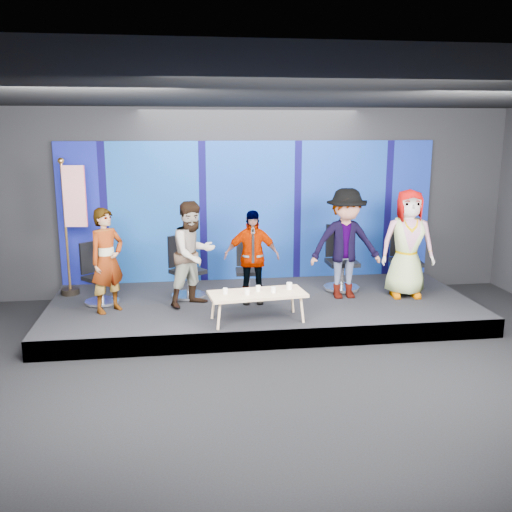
{
  "coord_description": "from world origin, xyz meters",
  "views": [
    {
      "loc": [
        -1.34,
        -6.6,
        3.11
      ],
      "look_at": [
        -0.11,
        2.4,
        1.08
      ],
      "focal_mm": 40.0,
      "sensor_mm": 36.0,
      "label": 1
    }
  ],
  "objects_px": {
    "chair_d": "(341,268)",
    "mug_b": "(247,292)",
    "chair_b": "(186,277)",
    "mug_e": "(289,286)",
    "flag_stand": "(72,224)",
    "chair_a": "(99,284)",
    "chair_c": "(248,276)",
    "mug_c": "(258,288)",
    "panelist_b": "(193,254)",
    "coffee_table": "(257,295)",
    "mug_a": "(225,291)",
    "panelist_a": "(107,260)",
    "panelist_c": "(252,257)",
    "mug_d": "(273,290)",
    "panelist_e": "(408,244)",
    "chair_e": "(405,268)",
    "panelist_d": "(346,244)"
  },
  "relations": [
    {
      "from": "chair_a",
      "to": "mug_a",
      "type": "xyz_separation_m",
      "value": [
        1.97,
        -1.24,
        0.15
      ]
    },
    {
      "from": "chair_c",
      "to": "chair_d",
      "type": "bearing_deg",
      "value": 6.72
    },
    {
      "from": "chair_b",
      "to": "chair_c",
      "type": "xyz_separation_m",
      "value": [
        1.07,
        0.03,
        -0.03
      ]
    },
    {
      "from": "chair_a",
      "to": "chair_c",
      "type": "distance_m",
      "value": 2.5
    },
    {
      "from": "panelist_a",
      "to": "panelist_b",
      "type": "xyz_separation_m",
      "value": [
        1.33,
        0.14,
        0.03
      ]
    },
    {
      "from": "coffee_table",
      "to": "panelist_b",
      "type": "bearing_deg",
      "value": 134.61
    },
    {
      "from": "panelist_a",
      "to": "chair_e",
      "type": "distance_m",
      "value": 5.18
    },
    {
      "from": "chair_b",
      "to": "panelist_e",
      "type": "relative_size",
      "value": 0.57
    },
    {
      "from": "panelist_b",
      "to": "coffee_table",
      "type": "xyz_separation_m",
      "value": [
        0.91,
        -0.92,
        -0.45
      ]
    },
    {
      "from": "mug_b",
      "to": "flag_stand",
      "type": "height_order",
      "value": "flag_stand"
    },
    {
      "from": "chair_a",
      "to": "chair_d",
      "type": "bearing_deg",
      "value": -38.57
    },
    {
      "from": "chair_b",
      "to": "chair_c",
      "type": "height_order",
      "value": "chair_b"
    },
    {
      "from": "coffee_table",
      "to": "mug_d",
      "type": "relative_size",
      "value": 16.95
    },
    {
      "from": "panelist_b",
      "to": "panelist_a",
      "type": "bearing_deg",
      "value": 150.37
    },
    {
      "from": "panelist_b",
      "to": "mug_e",
      "type": "bearing_deg",
      "value": -65.46
    },
    {
      "from": "chair_b",
      "to": "flag_stand",
      "type": "relative_size",
      "value": 0.45
    },
    {
      "from": "mug_b",
      "to": "mug_e",
      "type": "relative_size",
      "value": 0.85
    },
    {
      "from": "chair_b",
      "to": "mug_e",
      "type": "height_order",
      "value": "chair_b"
    },
    {
      "from": "panelist_a",
      "to": "chair_b",
      "type": "xyz_separation_m",
      "value": [
        1.22,
        0.63,
        -0.47
      ]
    },
    {
      "from": "mug_c",
      "to": "panelist_a",
      "type": "bearing_deg",
      "value": 162.84
    },
    {
      "from": "mug_c",
      "to": "mug_e",
      "type": "relative_size",
      "value": 0.82
    },
    {
      "from": "chair_d",
      "to": "mug_b",
      "type": "xyz_separation_m",
      "value": [
        -1.88,
        -1.61,
        0.1
      ]
    },
    {
      "from": "panelist_c",
      "to": "mug_d",
      "type": "xyz_separation_m",
      "value": [
        0.2,
        -0.98,
        -0.29
      ]
    },
    {
      "from": "mug_a",
      "to": "mug_e",
      "type": "relative_size",
      "value": 0.84
    },
    {
      "from": "coffee_table",
      "to": "chair_d",
      "type": "bearing_deg",
      "value": 41.39
    },
    {
      "from": "chair_a",
      "to": "mug_d",
      "type": "distance_m",
      "value": 2.97
    },
    {
      "from": "panelist_b",
      "to": "panelist_c",
      "type": "relative_size",
      "value": 1.1
    },
    {
      "from": "chair_a",
      "to": "panelist_a",
      "type": "relative_size",
      "value": 0.62
    },
    {
      "from": "chair_c",
      "to": "panelist_d",
      "type": "relative_size",
      "value": 0.51
    },
    {
      "from": "chair_a",
      "to": "mug_c",
      "type": "xyz_separation_m",
      "value": [
        2.47,
        -1.16,
        0.15
      ]
    },
    {
      "from": "panelist_a",
      "to": "coffee_table",
      "type": "bearing_deg",
      "value": -61.58
    },
    {
      "from": "chair_d",
      "to": "panelist_e",
      "type": "distance_m",
      "value": 1.25
    },
    {
      "from": "mug_a",
      "to": "mug_c",
      "type": "bearing_deg",
      "value": 9.04
    },
    {
      "from": "chair_c",
      "to": "mug_e",
      "type": "xyz_separation_m",
      "value": [
        0.47,
        -1.32,
        0.18
      ]
    },
    {
      "from": "mug_e",
      "to": "mug_d",
      "type": "bearing_deg",
      "value": -150.43
    },
    {
      "from": "chair_c",
      "to": "mug_b",
      "type": "height_order",
      "value": "chair_c"
    },
    {
      "from": "panelist_c",
      "to": "panelist_d",
      "type": "height_order",
      "value": "panelist_d"
    },
    {
      "from": "panelist_b",
      "to": "chair_a",
      "type": "bearing_deg",
      "value": 132.72
    },
    {
      "from": "chair_d",
      "to": "mug_e",
      "type": "xyz_separation_m",
      "value": [
        -1.22,
        -1.4,
        0.11
      ]
    },
    {
      "from": "chair_b",
      "to": "flag_stand",
      "type": "xyz_separation_m",
      "value": [
        -1.89,
        0.4,
        0.9
      ]
    },
    {
      "from": "chair_e",
      "to": "flag_stand",
      "type": "bearing_deg",
      "value": -176.02
    },
    {
      "from": "chair_c",
      "to": "panelist_b",
      "type": "bearing_deg",
      "value": -147.48
    },
    {
      "from": "coffee_table",
      "to": "mug_c",
      "type": "relative_size",
      "value": 17.68
    },
    {
      "from": "chair_a",
      "to": "coffee_table",
      "type": "height_order",
      "value": "chair_a"
    },
    {
      "from": "chair_b",
      "to": "mug_b",
      "type": "relative_size",
      "value": 12.06
    },
    {
      "from": "chair_d",
      "to": "flag_stand",
      "type": "bearing_deg",
      "value": 176.08
    },
    {
      "from": "panelist_e",
      "to": "mug_b",
      "type": "xyz_separation_m",
      "value": [
        -2.86,
        -1.05,
        -0.44
      ]
    },
    {
      "from": "panelist_c",
      "to": "chair_d",
      "type": "relative_size",
      "value": 1.34
    },
    {
      "from": "mug_a",
      "to": "panelist_b",
      "type": "bearing_deg",
      "value": 115.08
    },
    {
      "from": "chair_e",
      "to": "chair_c",
      "type": "bearing_deg",
      "value": -172.46
    }
  ]
}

